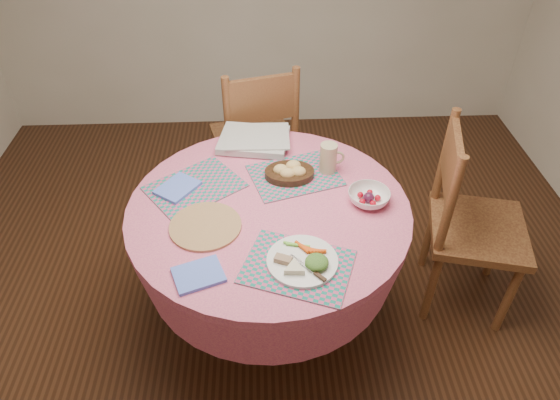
{
  "coord_description": "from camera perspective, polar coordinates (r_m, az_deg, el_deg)",
  "views": [
    {
      "loc": [
        -0.02,
        -1.66,
        2.16
      ],
      "look_at": [
        0.05,
        0.0,
        0.78
      ],
      "focal_mm": 32.0,
      "sensor_mm": 36.0,
      "label": 1
    }
  ],
  "objects": [
    {
      "name": "ground",
      "position": [
        2.72,
        -1.08,
        -12.79
      ],
      "size": [
        4.0,
        4.0,
        0.0
      ],
      "primitive_type": "plane",
      "color": "#331C0F",
      "rests_on": "ground"
    },
    {
      "name": "dining_table",
      "position": [
        2.3,
        -1.25,
        -4.34
      ],
      "size": [
        1.24,
        1.24,
        0.75
      ],
      "color": "#E46A85",
      "rests_on": "ground"
    },
    {
      "name": "chair_right",
      "position": [
        2.59,
        20.69,
        -2.19
      ],
      "size": [
        0.55,
        0.57,
        1.02
      ],
      "rotation": [
        0.0,
        0.0,
        1.33
      ],
      "color": "brown",
      "rests_on": "ground"
    },
    {
      "name": "chair_back",
      "position": [
        3.03,
        -2.7,
        7.17
      ],
      "size": [
        0.57,
        0.56,
        1.02
      ],
      "rotation": [
        0.0,
        0.0,
        3.4
      ],
      "color": "brown",
      "rests_on": "ground"
    },
    {
      "name": "placemat_front",
      "position": [
        1.91,
        2.01,
        -7.6
      ],
      "size": [
        0.48,
        0.42,
        0.01
      ],
      "primitive_type": "cube",
      "rotation": [
        0.0,
        0.0,
        -0.36
      ],
      "color": "#167B6B",
      "rests_on": "dining_table"
    },
    {
      "name": "placemat_left",
      "position": [
        2.31,
        -9.71,
        1.51
      ],
      "size": [
        0.5,
        0.48,
        0.01
      ],
      "primitive_type": "cube",
      "rotation": [
        0.0,
        0.0,
        0.64
      ],
      "color": "#167B6B",
      "rests_on": "dining_table"
    },
    {
      "name": "placemat_back",
      "position": [
        2.34,
        1.72,
        2.84
      ],
      "size": [
        0.47,
        0.4,
        0.01
      ],
      "primitive_type": "cube",
      "rotation": [
        0.0,
        0.0,
        0.3
      ],
      "color": "#167B6B",
      "rests_on": "dining_table"
    },
    {
      "name": "wicker_trivet",
      "position": [
        2.09,
        -8.52,
        -2.96
      ],
      "size": [
        0.3,
        0.3,
        0.01
      ],
      "primitive_type": "cylinder",
      "color": "brown",
      "rests_on": "dining_table"
    },
    {
      "name": "napkin_near",
      "position": [
        1.9,
        -9.3,
        -8.43
      ],
      "size": [
        0.22,
        0.19,
        0.01
      ],
      "primitive_type": "cube",
      "rotation": [
        0.0,
        0.0,
        0.36
      ],
      "color": "#5A78E9",
      "rests_on": "dining_table"
    },
    {
      "name": "napkin_far",
      "position": [
        2.3,
        -11.62,
        1.39
      ],
      "size": [
        0.22,
        0.23,
        0.01
      ],
      "primitive_type": "cube",
      "rotation": [
        0.0,
        0.0,
        0.94
      ],
      "color": "#5A78E9",
      "rests_on": "placemat_left"
    },
    {
      "name": "dinner_plate",
      "position": [
        1.91,
        2.79,
        -6.89
      ],
      "size": [
        0.27,
        0.27,
        0.05
      ],
      "rotation": [
        0.0,
        0.0,
        -0.4
      ],
      "color": "white",
      "rests_on": "placemat_front"
    },
    {
      "name": "bread_bowl",
      "position": [
        2.31,
        1.11,
        3.25
      ],
      "size": [
        0.23,
        0.23,
        0.08
      ],
      "color": "black",
      "rests_on": "placemat_back"
    },
    {
      "name": "latte_mug",
      "position": [
        2.34,
        5.6,
        4.81
      ],
      "size": [
        0.12,
        0.08,
        0.14
      ],
      "color": "tan",
      "rests_on": "placemat_back"
    },
    {
      "name": "fruit_bowl",
      "position": [
        2.21,
        10.11,
        0.32
      ],
      "size": [
        0.21,
        0.21,
        0.06
      ],
      "rotation": [
        0.0,
        0.0,
        -0.13
      ],
      "color": "white",
      "rests_on": "dining_table"
    },
    {
      "name": "newspaper_stack",
      "position": [
        2.56,
        -2.95,
        6.93
      ],
      "size": [
        0.38,
        0.33,
        0.04
      ],
      "rotation": [
        0.0,
        0.0,
        -0.18
      ],
      "color": "silver",
      "rests_on": "dining_table"
    }
  ]
}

